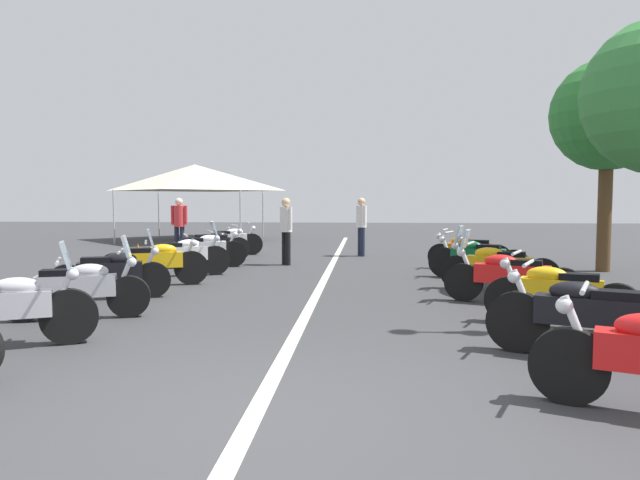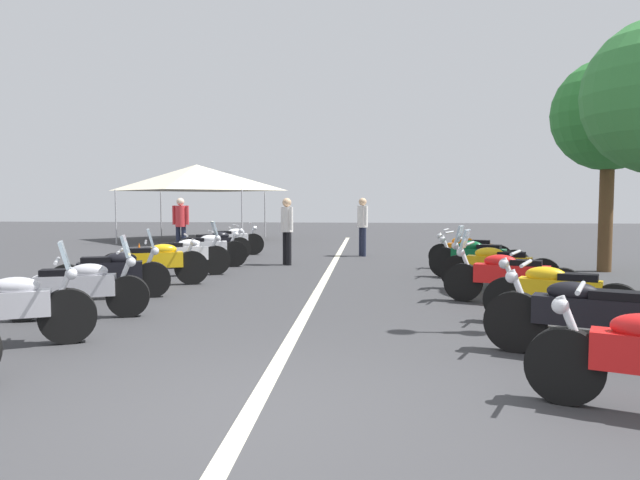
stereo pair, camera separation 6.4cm
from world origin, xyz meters
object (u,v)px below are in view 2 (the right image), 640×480
Objects in this scene: motorcycle_left_row_3 at (112,272)px; motorcycle_right_row_2 at (558,294)px; motorcycle_right_row_3 at (509,276)px; traffic_cone_0 at (67,277)px; motorcycle_left_row_1 at (1,308)px; motorcycle_left_row_6 at (204,249)px; roadside_tree_0 at (609,116)px; event_tent at (197,178)px; bystander_0 at (287,226)px; motorcycle_left_row_8 at (231,240)px; motorcycle_right_row_4 at (497,266)px; motorcycle_left_row_2 at (78,287)px; bystander_1 at (363,222)px; motorcycle_left_row_5 at (183,255)px; traffic_cone_2 at (139,255)px; motorcycle_left_row_7 at (214,245)px; motorcycle_right_row_6 at (469,251)px; bystander_2 at (181,221)px; motorcycle_left_row_4 at (155,262)px; motorcycle_right_row_5 at (477,258)px; motorcycle_right_row_1 at (588,316)px.

motorcycle_left_row_3 is 7.10m from motorcycle_right_row_2.
motorcycle_right_row_3 is 3.41× the size of traffic_cone_0.
motorcycle_left_row_1 reaches higher than motorcycle_left_row_6.
event_tent is at bearing 51.99° from roadside_tree_0.
bystander_0 is 0.32× the size of event_tent.
motorcycle_left_row_6 is at bearing -108.39° from motorcycle_left_row_8.
motorcycle_right_row_4 is 7.92m from traffic_cone_0.
bystander_1 reaches higher than motorcycle_left_row_2.
motorcycle_left_row_5 reaches higher than traffic_cone_2.
traffic_cone_0 is (-5.75, 1.21, -0.17)m from motorcycle_left_row_7.
motorcycle_right_row_6 is 4.66m from bystander_0.
motorcycle_left_row_8 is 1.02× the size of motorcycle_right_row_6.
bystander_2 is at bearing 157.63° from motorcycle_left_row_8.
motorcycle_left_row_4 is at bearing 44.26° from motorcycle_right_row_6.
motorcycle_left_row_5 reaches higher than motorcycle_left_row_6.
motorcycle_left_row_1 reaches higher than traffic_cone_0.
motorcycle_left_row_7 is 0.39× the size of roadside_tree_0.
motorcycle_left_row_3 is 1.56m from motorcycle_left_row_4.
motorcycle_left_row_3 is at bearing 115.39° from roadside_tree_0.
traffic_cone_2 is at bearing 17.96° from motorcycle_right_row_6.
traffic_cone_0 is at bearing 82.70° from motorcycle_left_row_1.
traffic_cone_2 is 11.92m from roadside_tree_0.
roadside_tree_0 is at bearing -128.01° from event_tent.
motorcycle_left_row_8 is 7.40m from motorcycle_right_row_6.
motorcycle_left_row_8 reaches higher than motorcycle_right_row_6.
traffic_cone_2 is 10.34m from event_tent.
motorcycle_right_row_2 is 0.92× the size of motorcycle_right_row_5.
motorcycle_right_row_4 reaches higher than motorcycle_left_row_8.
traffic_cone_2 is 0.35× the size of bystander_1.
motorcycle_left_row_5 is 6.72m from motorcycle_right_row_4.
traffic_cone_2 is (8.21, 1.67, -0.18)m from motorcycle_left_row_1.
motorcycle_right_row_1 is 11.73m from bystander_1.
motorcycle_right_row_3 is at bearing -20.53° from motorcycle_left_row_3.
event_tent is at bearing 82.85° from motorcycle_left_row_2.
event_tent reaches higher than motorcycle_right_row_6.
bystander_1 reaches higher than motorcycle_right_row_4.
motorcycle_left_row_3 is at bearing -119.40° from motorcycle_left_row_4.
motorcycle_left_row_3 is 8.25m from bystander_2.
motorcycle_left_row_8 is 1.70m from bystander_2.
bystander_0 is at bearing 84.22° from roadside_tree_0.
roadside_tree_0 is at bearing -69.32° from traffic_cone_0.
roadside_tree_0 is at bearing 77.11° from bystander_2.
roadside_tree_0 is 0.91× the size of event_tent.
motorcycle_right_row_1 reaches higher than motorcycle_right_row_6.
motorcycle_left_row_1 is at bearing 129.73° from roadside_tree_0.
motorcycle_left_row_3 reaches higher than motorcycle_right_row_5.
bystander_1 is at bearing -33.41° from motorcycle_right_row_6.
motorcycle_left_row_7 reaches higher than motorcycle_right_row_2.
motorcycle_right_row_5 is (4.81, 0.18, 0.01)m from motorcycle_right_row_2.
bystander_0 reaches higher than motorcycle_left_row_2.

